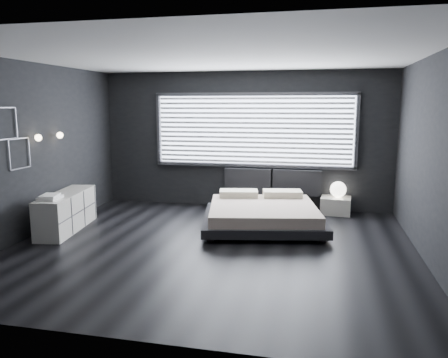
# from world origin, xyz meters

# --- Properties ---
(room) EXTENTS (6.04, 6.00, 2.80)m
(room) POSITION_xyz_m (0.00, 0.00, 1.40)
(room) COLOR black
(room) RESTS_ON ground
(window) EXTENTS (4.14, 0.09, 1.52)m
(window) POSITION_xyz_m (0.20, 2.70, 1.61)
(window) COLOR white
(window) RESTS_ON ground
(headboard) EXTENTS (1.96, 0.16, 0.52)m
(headboard) POSITION_xyz_m (0.61, 2.64, 0.57)
(headboard) COLOR black
(headboard) RESTS_ON ground
(sconce_near) EXTENTS (0.18, 0.11, 0.11)m
(sconce_near) POSITION_xyz_m (-2.88, 0.05, 1.60)
(sconce_near) COLOR silver
(sconce_near) RESTS_ON ground
(sconce_far) EXTENTS (0.18, 0.11, 0.11)m
(sconce_far) POSITION_xyz_m (-2.88, 0.65, 1.60)
(sconce_far) COLOR silver
(sconce_far) RESTS_ON ground
(wall_art_upper) EXTENTS (0.01, 0.48, 0.48)m
(wall_art_upper) POSITION_xyz_m (-2.98, -0.55, 1.85)
(wall_art_upper) COLOR #47474C
(wall_art_upper) RESTS_ON ground
(wall_art_lower) EXTENTS (0.01, 0.48, 0.48)m
(wall_art_lower) POSITION_xyz_m (-2.98, -0.30, 1.38)
(wall_art_lower) COLOR #47474C
(wall_art_lower) RESTS_ON ground
(bed) EXTENTS (2.36, 2.29, 0.52)m
(bed) POSITION_xyz_m (0.61, 1.25, 0.24)
(bed) COLOR black
(bed) RESTS_ON ground
(nightstand) EXTENTS (0.60, 0.51, 0.33)m
(nightstand) POSITION_xyz_m (1.89, 2.50, 0.17)
(nightstand) COLOR silver
(nightstand) RESTS_ON ground
(orb_lamp) EXTENTS (0.31, 0.31, 0.31)m
(orb_lamp) POSITION_xyz_m (1.92, 2.52, 0.49)
(orb_lamp) COLOR white
(orb_lamp) RESTS_ON nightstand
(dresser) EXTENTS (0.69, 1.65, 0.64)m
(dresser) POSITION_xyz_m (-2.65, 0.35, 0.32)
(dresser) COLOR silver
(dresser) RESTS_ON ground
(book_stack) EXTENTS (0.33, 0.41, 0.08)m
(book_stack) POSITION_xyz_m (-2.62, -0.13, 0.68)
(book_stack) COLOR white
(book_stack) RESTS_ON dresser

